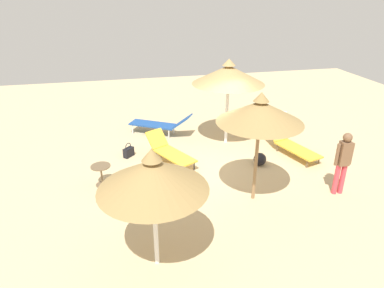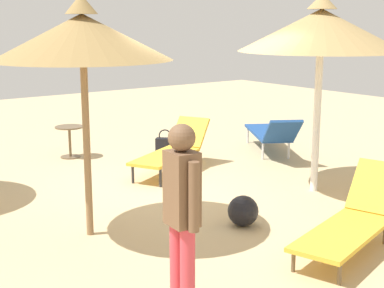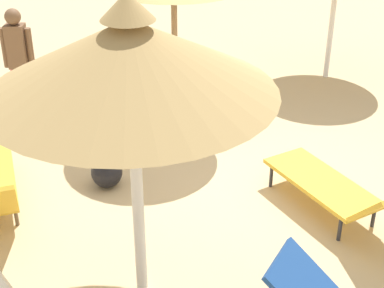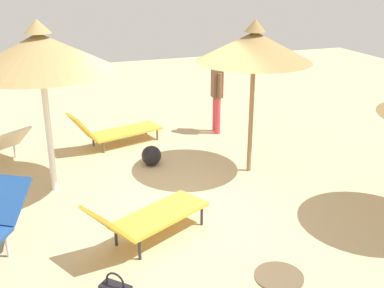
{
  "view_description": "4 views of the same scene",
  "coord_description": "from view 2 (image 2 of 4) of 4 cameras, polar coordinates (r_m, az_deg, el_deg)",
  "views": [
    {
      "loc": [
        8.59,
        -2.72,
        4.97
      ],
      "look_at": [
        -0.65,
        -0.63,
        0.65
      ],
      "focal_mm": 32.15,
      "sensor_mm": 36.0,
      "label": 1
    },
    {
      "loc": [
        4.53,
        6.45,
        2.55
      ],
      "look_at": [
        -0.34,
        -0.04,
        0.78
      ],
      "focal_mm": 53.52,
      "sensor_mm": 36.0,
      "label": 2
    },
    {
      "loc": [
        -6.33,
        0.59,
        4.02
      ],
      "look_at": [
        -0.52,
        0.33,
        0.81
      ],
      "focal_mm": 54.94,
      "sensor_mm": 36.0,
      "label": 3
    },
    {
      "loc": [
        -2.23,
        -6.99,
        3.7
      ],
      "look_at": [
        0.15,
        -0.33,
        1.01
      ],
      "focal_mm": 44.41,
      "sensor_mm": 36.0,
      "label": 4
    }
  ],
  "objects": [
    {
      "name": "ground",
      "position": [
        8.3,
        -1.72,
        -5.94
      ],
      "size": [
        24.0,
        24.0,
        0.1
      ],
      "primitive_type": "cube",
      "color": "tan"
    },
    {
      "name": "parasol_umbrella_far_right",
      "position": [
        6.66,
        -10.87,
        10.41
      ],
      "size": [
        2.05,
        2.05,
        2.83
      ],
      "color": "olive",
      "rests_on": "ground"
    },
    {
      "name": "parasol_umbrella_near_left",
      "position": [
        8.56,
        12.74,
        10.99
      ],
      "size": [
        2.4,
        2.4,
        2.91
      ],
      "color": "white",
      "rests_on": "ground"
    },
    {
      "name": "lounge_chair_back",
      "position": [
        6.73,
        15.78,
        -7.23
      ],
      "size": [
        2.09,
        1.13,
        0.85
      ],
      "color": "gold",
      "rests_on": "ground"
    },
    {
      "name": "lounge_chair_front",
      "position": [
        11.06,
        7.91,
        1.13
      ],
      "size": [
        1.71,
        2.3,
        0.87
      ],
      "color": "#1E478C",
      "rests_on": "ground"
    },
    {
      "name": "lounge_chair_near_right",
      "position": [
        9.69,
        -1.96,
        -0.56
      ],
      "size": [
        1.96,
        1.4,
        0.82
      ],
      "color": "gold",
      "rests_on": "ground"
    },
    {
      "name": "person_standing_far_left",
      "position": [
        4.84,
        -1.0,
        -6.55
      ],
      "size": [
        0.24,
        0.46,
        1.72
      ],
      "color": "#D83F4C",
      "rests_on": "ground"
    },
    {
      "name": "handbag",
      "position": [
        11.1,
        -2.7,
        -0.1
      ],
      "size": [
        0.37,
        0.37,
        0.48
      ],
      "color": "black",
      "rests_on": "ground"
    },
    {
      "name": "side_table_round",
      "position": [
        10.97,
        -12.1,
        0.75
      ],
      "size": [
        0.53,
        0.53,
        0.59
      ],
      "color": "brown",
      "rests_on": "ground"
    },
    {
      "name": "beach_ball",
      "position": [
        7.26,
        5.11,
        -6.66
      ],
      "size": [
        0.39,
        0.39,
        0.39
      ],
      "primitive_type": "sphere",
      "color": "black",
      "rests_on": "ground"
    }
  ]
}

